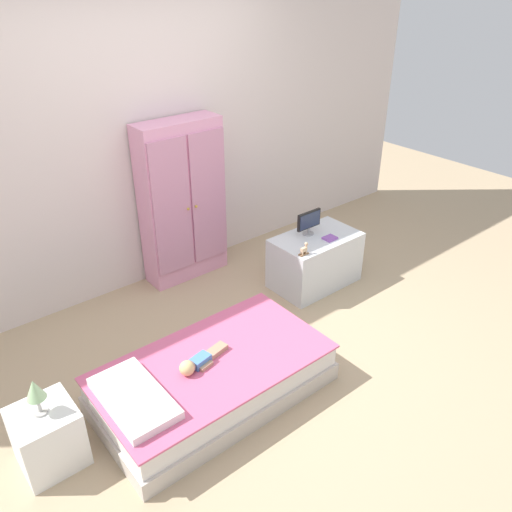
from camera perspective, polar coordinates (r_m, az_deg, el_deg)
The scene contains 12 objects.
ground_plane at distance 3.86m, azimuth 0.90°, elevation -11.48°, with size 10.00×10.00×0.02m, color tan.
back_wall at distance 4.39m, azimuth -12.68°, elevation 13.37°, with size 6.40×0.05×2.70m, color silver.
bed at distance 3.50m, azimuth -4.72°, elevation -13.35°, with size 1.52×0.84×0.29m.
pillow at distance 3.19m, azimuth -13.36°, elevation -15.05°, with size 0.32×0.60×0.06m, color white.
doll at distance 3.34m, azimuth -6.72°, elevation -11.72°, with size 0.39×0.15×0.10m.
nightstand at distance 3.31m, azimuth -22.05°, elevation -18.08°, with size 0.34×0.34×0.38m, color white.
table_lamp at distance 3.07m, azimuth -23.29°, elevation -13.57°, with size 0.11×0.11×0.23m.
wardrobe at distance 4.56m, azimuth -8.12°, elevation 5.94°, with size 0.74×0.30×1.44m.
tv_stand at distance 4.60m, azimuth 6.54°, elevation -0.47°, with size 0.76×0.46×0.47m, color silver.
tv_monitor at distance 4.47m, azimuth 5.89°, elevation 3.85°, with size 0.25×0.10×0.21m.
rocking_horse_toy at distance 4.17m, azimuth 5.39°, elevation 0.74°, with size 0.09×0.04×0.10m.
book_purple at distance 4.46m, azimuth 8.18°, elevation 1.98°, with size 0.11×0.09×0.02m, color #8E51B2.
Camera 1 is at (-1.89, -2.22, 2.52)m, focal length 36.12 mm.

